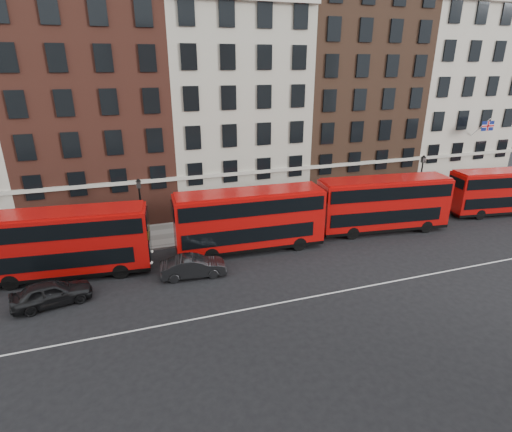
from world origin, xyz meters
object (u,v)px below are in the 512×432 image
object	(u,v)px
bus_a	(62,242)
car_front	(193,266)
bus_d	(503,191)
bus_b	(249,219)
car_rear	(52,293)
traffic_light	(501,179)
bus_c	(383,203)

from	to	relation	value
bus_a	car_front	distance (m)	8.79
bus_d	car_front	size ratio (longest dim) A/B	2.39
bus_d	bus_b	bearing A→B (deg)	-172.00
car_rear	traffic_light	distance (m)	42.03
car_rear	traffic_light	xyz separation A→B (m)	(41.52, 6.32, 1.69)
bus_c	car_front	xyz separation A→B (m)	(-16.72, -2.79, -1.79)
bus_b	bus_d	bearing A→B (deg)	2.64
bus_c	bus_a	bearing A→B (deg)	-173.52
bus_d	traffic_light	xyz separation A→B (m)	(2.88, 2.84, 0.13)
bus_b	car_rear	distance (m)	14.01
bus_b	bus_c	bearing A→B (deg)	2.65
bus_d	car_rear	world-z (taller)	bus_d
bus_d	traffic_light	distance (m)	4.05
traffic_light	car_front	bearing A→B (deg)	-170.30
bus_d	traffic_light	bearing A→B (deg)	52.53
bus_c	car_rear	size ratio (longest dim) A/B	2.55
bus_d	car_front	xyz separation A→B (m)	(-30.03, -2.79, -1.59)
bus_c	bus_d	xyz separation A→B (m)	(13.31, 0.00, -0.20)
car_rear	bus_b	bearing A→B (deg)	-86.52
bus_c	bus_d	bearing A→B (deg)	6.48
bus_a	bus_c	world-z (taller)	bus_c
bus_c	traffic_light	xyz separation A→B (m)	(16.19, 2.84, -0.07)
car_rear	traffic_light	world-z (taller)	traffic_light
bus_b	bus_d	world-z (taller)	bus_b
bus_a	bus_c	xyz separation A→B (m)	(24.86, 0.00, 0.02)
bus_a	bus_b	xyz separation A→B (m)	(12.99, -0.00, 0.05)
bus_b	car_rear	xyz separation A→B (m)	(-13.46, -3.48, -1.79)
car_front	car_rear	bearing A→B (deg)	99.33
car_front	traffic_light	xyz separation A→B (m)	(32.91, 5.62, 1.72)
bus_b	bus_c	xyz separation A→B (m)	(11.87, 0.00, -0.04)
bus_a	traffic_light	world-z (taller)	bus_a
bus_a	car_front	xyz separation A→B (m)	(8.14, -2.79, -1.77)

